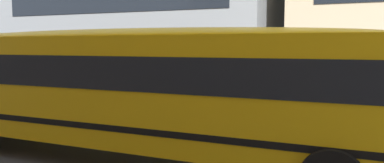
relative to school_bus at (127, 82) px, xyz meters
The scene contains 5 objects.
ground_plane 2.83m from the school_bus, 131.35° to the left, with size 400.00×400.00×0.00m, color #424244.
sidewalk_far 10.24m from the school_bus, 98.20° to the left, with size 120.00×3.00×0.01m, color gray.
lane_centreline 2.83m from the school_bus, 131.35° to the left, with size 110.00×0.16×0.01m, color silver.
school_bus is the anchor object (origin of this frame).
parked_car_silver_near_corner 11.06m from the school_bus, 137.29° to the left, with size 3.97×2.02×1.64m.
Camera 1 is at (6.49, -9.35, 2.67)m, focal length 36.45 mm.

